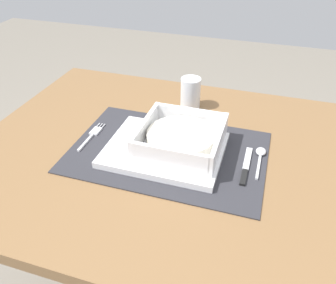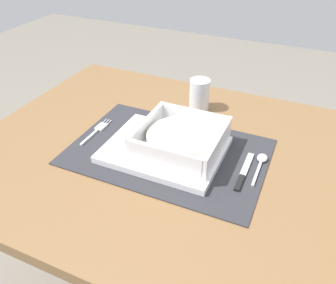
# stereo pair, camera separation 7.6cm
# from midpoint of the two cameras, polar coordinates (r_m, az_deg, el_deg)

# --- Properties ---
(dining_table) EXTENTS (0.96, 0.75, 0.71)m
(dining_table) POSITION_cam_midpoint_polar(r_m,az_deg,el_deg) (0.90, 2.31, -6.44)
(dining_table) COLOR brown
(dining_table) RESTS_ON ground
(placemat) EXTENTS (0.47, 0.31, 0.00)m
(placemat) POSITION_cam_midpoint_polar(r_m,az_deg,el_deg) (0.83, 2.62, -1.69)
(placemat) COLOR #2D2D33
(placemat) RESTS_ON dining_table
(serving_plate) EXTENTS (0.27, 0.21, 0.02)m
(serving_plate) POSITION_cam_midpoint_polar(r_m,az_deg,el_deg) (0.82, 2.40, -1.39)
(serving_plate) COLOR white
(serving_plate) RESTS_ON placemat
(porridge_bowl) EXTENTS (0.19, 0.19, 0.05)m
(porridge_bowl) POSITION_cam_midpoint_polar(r_m,az_deg,el_deg) (0.81, 4.81, 0.26)
(porridge_bowl) COLOR white
(porridge_bowl) RESTS_ON serving_plate
(fork) EXTENTS (0.02, 0.13, 0.00)m
(fork) POSITION_cam_midpoint_polar(r_m,az_deg,el_deg) (0.91, -9.26, 1.95)
(fork) COLOR silver
(fork) RESTS_ON placemat
(spoon) EXTENTS (0.02, 0.12, 0.01)m
(spoon) POSITION_cam_midpoint_polar(r_m,az_deg,el_deg) (0.83, 17.77, -3.15)
(spoon) COLOR silver
(spoon) RESTS_ON placemat
(butter_knife) EXTENTS (0.01, 0.14, 0.01)m
(butter_knife) POSITION_cam_midpoint_polar(r_m,az_deg,el_deg) (0.79, 15.14, -5.15)
(butter_knife) COLOR black
(butter_knife) RESTS_ON placemat
(drinking_glass) EXTENTS (0.06, 0.06, 0.09)m
(drinking_glass) POSITION_cam_midpoint_polar(r_m,az_deg,el_deg) (1.00, 7.47, 7.49)
(drinking_glass) COLOR white
(drinking_glass) RESTS_ON dining_table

